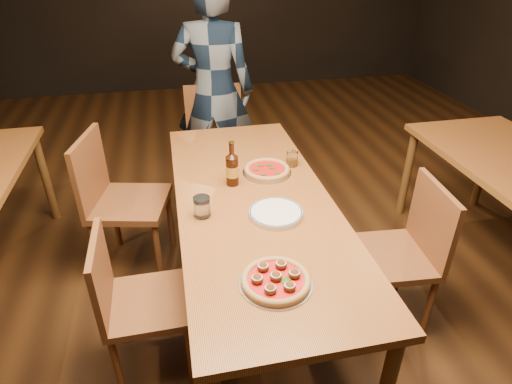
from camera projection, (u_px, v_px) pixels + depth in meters
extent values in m
plane|color=black|center=(254.00, 303.00, 2.62)|extent=(9.00, 9.00, 0.00)
cube|color=maroon|center=(254.00, 202.00, 2.25)|extent=(0.80, 2.00, 0.04)
cylinder|color=brown|center=(184.00, 184.00, 3.17)|extent=(0.06, 0.06, 0.71)
cylinder|color=brown|center=(273.00, 175.00, 3.29)|extent=(0.06, 0.06, 0.71)
cylinder|color=brown|center=(46.00, 179.00, 3.24)|extent=(0.06, 0.06, 0.71)
cylinder|color=brown|center=(407.00, 174.00, 3.30)|extent=(0.06, 0.06, 0.71)
cylinder|color=brown|center=(485.00, 166.00, 3.42)|extent=(0.06, 0.06, 0.71)
cylinder|color=#B7B7BF|center=(276.00, 283.00, 1.69)|extent=(0.29, 0.29, 0.01)
cylinder|color=tan|center=(276.00, 281.00, 1.68)|extent=(0.27, 0.27, 0.02)
torus|color=tan|center=(276.00, 280.00, 1.68)|extent=(0.28, 0.28, 0.03)
cylinder|color=#A7091B|center=(276.00, 279.00, 1.68)|extent=(0.22, 0.22, 0.00)
cylinder|color=#B7B7BF|center=(267.00, 172.00, 2.48)|extent=(0.28, 0.28, 0.01)
cylinder|color=tan|center=(267.00, 171.00, 2.48)|extent=(0.26, 0.26, 0.02)
torus|color=tan|center=(267.00, 169.00, 2.47)|extent=(0.27, 0.27, 0.03)
cylinder|color=#A7091B|center=(267.00, 169.00, 2.47)|extent=(0.20, 0.20, 0.00)
cylinder|color=white|center=(276.00, 213.00, 2.10)|extent=(0.26, 0.26, 0.03)
cylinder|color=black|center=(232.00, 171.00, 2.33)|extent=(0.07, 0.07, 0.17)
cylinder|color=black|center=(232.00, 150.00, 2.26)|extent=(0.03, 0.03, 0.08)
cylinder|color=gold|center=(232.00, 171.00, 2.33)|extent=(0.07, 0.07, 0.06)
cylinder|color=white|center=(202.00, 207.00, 2.07)|extent=(0.08, 0.08, 0.10)
cylinder|color=#925710|center=(292.00, 159.00, 2.54)|extent=(0.07, 0.07, 0.09)
imported|color=black|center=(214.00, 91.00, 3.40)|extent=(0.73, 0.57, 1.76)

